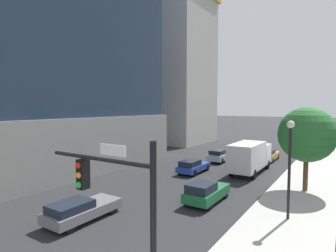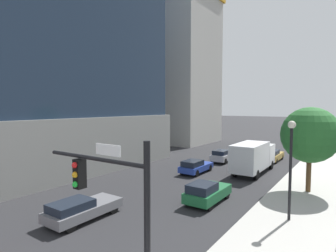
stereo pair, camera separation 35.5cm
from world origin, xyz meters
name	(u,v)px [view 1 (the left image)]	position (x,y,z in m)	size (l,w,h in m)	color
sidewalk	(301,196)	(7.98, 20.00, 0.07)	(4.79, 120.00, 0.15)	#B2AFA8
construction_building	(174,57)	(-17.30, 42.59, 16.28)	(13.50, 13.18, 37.92)	#B2AFA8
traffic_light_pole	(116,196)	(4.53, 4.21, 3.82)	(4.69, 0.48, 5.54)	black
street_lamp	(290,155)	(7.94, 14.77, 3.91)	(0.44, 0.44, 5.74)	black
street_tree	(307,135)	(8.08, 21.36, 4.53)	(4.27, 4.27, 6.53)	brown
car_silver	(220,155)	(-2.22, 29.00, 0.76)	(1.78, 4.28, 1.51)	#B7B7BC
car_blue	(193,166)	(-2.22, 22.03, 0.70)	(1.81, 4.23, 1.38)	#233D9E
car_gray	(80,210)	(-2.22, 8.14, 0.68)	(1.91, 4.58, 1.31)	slate
car_green	(206,192)	(2.57, 14.98, 0.75)	(1.86, 4.12, 1.53)	#1E6638
car_gold	(268,155)	(2.57, 33.00, 0.71)	(1.82, 4.67, 1.43)	#AD8938
box_truck	(250,156)	(2.57, 25.31, 1.76)	(2.38, 7.66, 3.13)	silver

